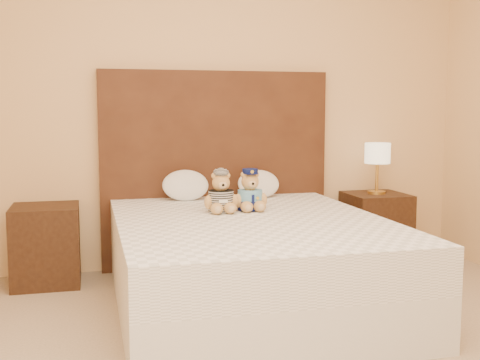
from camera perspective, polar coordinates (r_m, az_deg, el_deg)
The scene contains 9 objects.
bed at distance 3.73m, azimuth 0.97°, elevation -7.79°, with size 1.60×2.00×0.55m.
headboard at distance 4.62m, azimuth -2.30°, elevation 0.99°, with size 1.75×0.08×1.50m, color #4B2816.
nightstand_left at distance 4.40m, azimuth -17.91°, elevation -5.89°, with size 0.45×0.45×0.55m, color #3B2312.
nightstand_right at distance 4.91m, azimuth 12.73°, elevation -4.44°, with size 0.45×0.45×0.55m, color #3B2312.
lamp at distance 4.83m, azimuth 12.91°, elevation 2.25°, with size 0.20×0.20×0.40m.
teddy_police at distance 3.93m, azimuth 0.96°, elevation -0.94°, with size 0.24×0.22×0.27m, color tan, non-canonical shape.
teddy_prisoner at distance 3.86m, azimuth -1.82°, elevation -1.13°, with size 0.24×0.23×0.26m, color tan, non-canonical shape.
pillow_left at distance 4.40m, azimuth -5.19°, elevation -0.36°, with size 0.34×0.22×0.24m, color white.
pillow_right at distance 4.52m, azimuth 1.77°, elevation -0.24°, with size 0.32×0.21×0.23m, color white.
Camera 1 is at (-0.95, -2.29, 1.21)m, focal length 45.00 mm.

